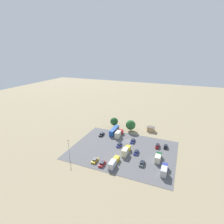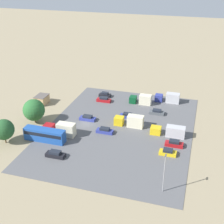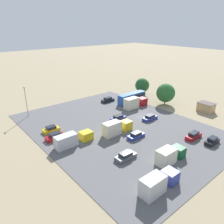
# 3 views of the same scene
# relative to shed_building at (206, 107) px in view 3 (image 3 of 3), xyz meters

# --- Properties ---
(ground_plane) EXTENTS (400.00, 400.00, 0.00)m
(ground_plane) POSITION_rel_shed_building_xyz_m (9.24, 18.85, -1.42)
(ground_plane) COLOR gray
(parking_lot_surface) EXTENTS (53.58, 39.84, 0.08)m
(parking_lot_surface) POSITION_rel_shed_building_xyz_m (9.24, 29.03, -1.38)
(parking_lot_surface) COLOR #565659
(parking_lot_surface) RESTS_ON ground
(shed_building) EXTENTS (4.81, 3.61, 2.83)m
(shed_building) POSITION_rel_shed_building_xyz_m (0.00, 0.00, 0.00)
(shed_building) COLOR tan
(shed_building) RESTS_ON ground
(bus) EXTENTS (2.61, 11.00, 3.37)m
(bus) POSITION_rel_shed_building_xyz_m (20.86, 12.07, 0.48)
(bus) COLOR #1E4C9E
(bus) RESTS_ON ground
(parked_car_0) EXTENTS (1.89, 4.75, 1.51)m
(parked_car_0) POSITION_rel_shed_building_xyz_m (6.84, 18.59, -0.71)
(parked_car_0) COLOR navy
(parked_car_0) RESTS_ON ground
(parked_car_1) EXTENTS (1.98, 4.15, 1.48)m
(parked_car_1) POSITION_rel_shed_building_xyz_m (18.10, 43.66, -0.73)
(parked_car_1) COLOR gold
(parked_car_1) RESTS_ON ground
(parked_car_2) EXTENTS (1.97, 4.53, 1.51)m
(parked_car_2) POSITION_rel_shed_building_xyz_m (-3.04, 37.48, -0.71)
(parked_car_2) COLOR #4C5156
(parked_car_2) RESTS_ON ground
(parked_car_3) EXTENTS (1.74, 4.73, 1.65)m
(parked_car_3) POSITION_rel_shed_building_xyz_m (-7.18, 19.01, -0.65)
(parked_car_3) COLOR maroon
(parked_car_3) RESTS_ON ground
(parked_car_4) EXTENTS (1.86, 4.71, 1.59)m
(parked_car_4) POSITION_rel_shed_building_xyz_m (26.87, 17.97, -0.68)
(parked_car_4) COLOR black
(parked_car_4) RESTS_ON ground
(parked_car_5) EXTENTS (1.86, 4.65, 1.50)m
(parked_car_5) POSITION_rel_shed_building_xyz_m (12.47, 25.75, -0.71)
(parked_car_5) COLOR navy
(parked_car_5) RESTS_ON ground
(parked_car_6) EXTENTS (1.88, 4.57, 1.62)m
(parked_car_6) POSITION_rel_shed_building_xyz_m (13.78, 44.66, -0.66)
(parked_car_6) COLOR maroon
(parked_car_6) RESTS_ON ground
(parked_car_7) EXTENTS (1.70, 4.08, 1.62)m
(parked_car_7) POSITION_rel_shed_building_xyz_m (-11.31, 18.06, -0.66)
(parked_car_7) COLOR black
(parked_car_7) RESTS_ON ground
(parked_car_8) EXTENTS (1.85, 4.50, 1.47)m
(parked_car_8) POSITION_rel_shed_building_xyz_m (1.87, 29.40, -0.73)
(parked_car_8) COLOR navy
(parked_car_8) RESTS_ON ground
(parked_truck_0) EXTENTS (2.52, 7.13, 3.13)m
(parked_truck_0) POSITION_rel_shed_building_xyz_m (-9.26, 31.43, 0.09)
(parked_truck_0) COLOR #0C4723
(parked_truck_0) RESTS_ON ground
(parked_truck_1) EXTENTS (2.38, 9.18, 2.90)m
(parked_truck_1) POSITION_rel_shed_building_xyz_m (8.91, 42.91, -0.01)
(parked_truck_1) COLOR gold
(parked_truck_1) RESTS_ON ground
(parked_truck_2) EXTENTS (2.47, 7.95, 3.21)m
(parked_truck_2) POSITION_rel_shed_building_xyz_m (-13.03, 39.70, 0.13)
(parked_truck_2) COLOR navy
(parked_truck_2) RESTS_ON ground
(parked_truck_3) EXTENTS (2.56, 8.88, 3.52)m
(parked_truck_3) POSITION_rel_shed_building_xyz_m (16.79, 14.86, 0.27)
(parked_truck_3) COLOR maroon
(parked_truck_3) RESTS_ON ground
(parked_truck_4) EXTENTS (2.43, 8.31, 3.38)m
(parked_truck_4) POSITION_rel_shed_building_xyz_m (6.72, 31.60, 0.21)
(parked_truck_4) COLOR gold
(parked_truck_4) RESTS_ON ground
(tree_near_shed) EXTENTS (6.29, 6.29, 7.15)m
(tree_near_shed) POSITION_rel_shed_building_xyz_m (12.46, 4.42, 2.59)
(tree_near_shed) COLOR brown
(tree_near_shed) RESTS_ON ground
(tree_apron_mid) EXTENTS (5.36, 5.36, 6.57)m
(tree_apron_mid) POSITION_rel_shed_building_xyz_m (24.69, 2.77, 2.47)
(tree_apron_mid) COLOR brown
(tree_apron_mid) RESTS_ON ground
(light_pole_lot_centre) EXTENTS (0.90, 0.28, 8.87)m
(light_pole_lot_centre) POSITION_rel_shed_building_xyz_m (31.85, 44.48, 3.53)
(light_pole_lot_centre) COLOR gray
(light_pole_lot_centre) RESTS_ON ground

